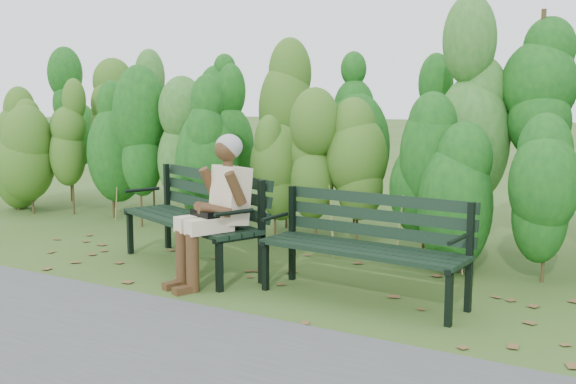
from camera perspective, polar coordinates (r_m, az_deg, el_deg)
The scene contains 7 objects.
ground at distance 6.11m, azimuth -1.68°, elevation -7.38°, with size 80.00×80.00×0.00m, color #3E521C.
footpath at distance 4.50m, azimuth -17.18°, elevation -13.49°, with size 60.00×2.50×0.01m, color #474749.
hedge_band at distance 7.54m, azimuth 5.85°, elevation 5.23°, with size 11.04×1.67×2.42m.
leaf_litter at distance 6.01m, azimuth -0.59°, elevation -7.62°, with size 5.92×2.18×0.01m.
bench_left at distance 6.53m, azimuth -7.59°, elevation -1.59°, with size 1.92×1.23×0.92m.
bench_right at distance 5.48m, azimuth 6.73°, elevation -3.87°, with size 1.73×0.67×0.85m.
seated_woman at distance 5.85m, azimuth -6.02°, elevation -0.68°, with size 0.60×0.81×1.31m.
Camera 1 is at (3.13, -4.98, 1.64)m, focal length 42.00 mm.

